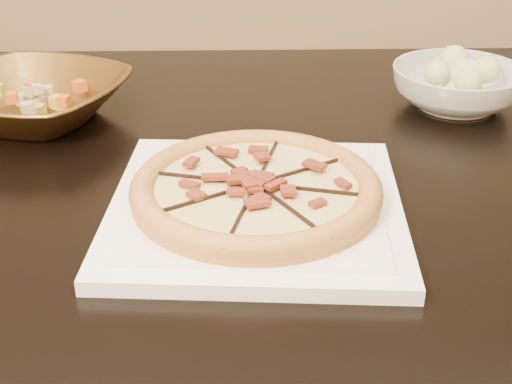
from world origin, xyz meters
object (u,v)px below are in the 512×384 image
(dining_table, at_px, (199,214))
(bronze_bowl, at_px, (34,100))
(pizza, at_px, (256,189))
(plate, at_px, (256,207))
(salad_bowl, at_px, (457,87))

(dining_table, distance_m, bronze_bowl, 0.31)
(pizza, bearing_deg, dining_table, 118.92)
(plate, xyz_separation_m, pizza, (-0.00, 0.00, 0.02))
(dining_table, height_order, pizza, pizza)
(plate, bearing_deg, bronze_bowl, 140.80)
(dining_table, bearing_deg, plate, -61.08)
(pizza, relative_size, salad_bowl, 1.41)
(plate, bearing_deg, dining_table, 118.92)
(plate, xyz_separation_m, salad_bowl, (0.31, 0.35, 0.02))
(plate, relative_size, pizza, 1.18)
(pizza, height_order, bronze_bowl, bronze_bowl)
(dining_table, relative_size, bronze_bowl, 5.85)
(dining_table, height_order, plate, plate)
(plate, relative_size, bronze_bowl, 1.28)
(bronze_bowl, bearing_deg, dining_table, -26.06)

